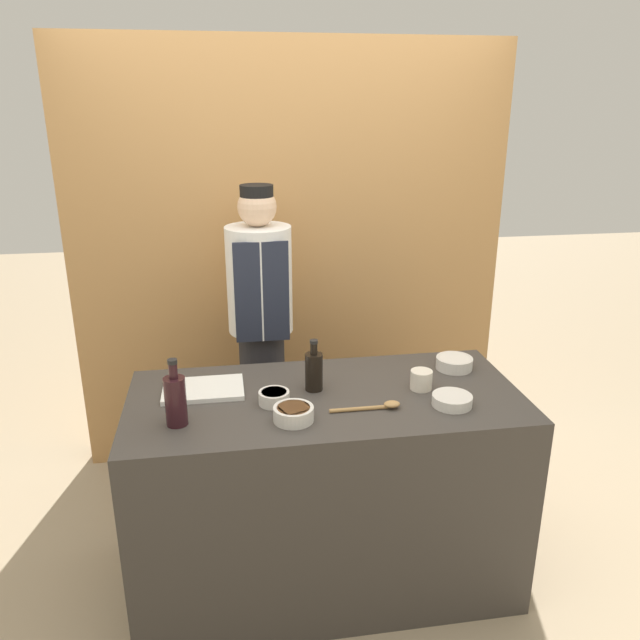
{
  "coord_description": "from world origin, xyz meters",
  "views": [
    {
      "loc": [
        -0.39,
        -2.3,
        2.07
      ],
      "look_at": [
        0.0,
        0.15,
        1.2
      ],
      "focal_mm": 35.0,
      "sensor_mm": 36.0,
      "label": 1
    }
  ],
  "objects_px": {
    "bottle_wine": "(176,399)",
    "cup_cream": "(421,380)",
    "sauce_bowl_brown": "(293,413)",
    "sauce_bowl_green": "(274,397)",
    "sauce_bowl_white": "(454,362)",
    "bottle_soy": "(314,370)",
    "wooden_spoon": "(377,406)",
    "sauce_bowl_orange": "(452,400)",
    "cutting_board": "(203,389)",
    "chef_center": "(261,332)"
  },
  "relations": [
    {
      "from": "cup_cream",
      "to": "wooden_spoon",
      "type": "distance_m",
      "value": 0.28
    },
    {
      "from": "sauce_bowl_white",
      "to": "bottle_wine",
      "type": "relative_size",
      "value": 0.62
    },
    {
      "from": "sauce_bowl_white",
      "to": "sauce_bowl_orange",
      "type": "bearing_deg",
      "value": -111.86
    },
    {
      "from": "bottle_soy",
      "to": "wooden_spoon",
      "type": "distance_m",
      "value": 0.32
    },
    {
      "from": "sauce_bowl_white",
      "to": "sauce_bowl_brown",
      "type": "relative_size",
      "value": 1.06
    },
    {
      "from": "sauce_bowl_brown",
      "to": "sauce_bowl_green",
      "type": "bearing_deg",
      "value": 111.61
    },
    {
      "from": "sauce_bowl_white",
      "to": "sauce_bowl_brown",
      "type": "distance_m",
      "value": 0.87
    },
    {
      "from": "chef_center",
      "to": "sauce_bowl_green",
      "type": "bearing_deg",
      "value": -90.41
    },
    {
      "from": "sauce_bowl_orange",
      "to": "sauce_bowl_brown",
      "type": "relative_size",
      "value": 1.03
    },
    {
      "from": "sauce_bowl_green",
      "to": "sauce_bowl_orange",
      "type": "xyz_separation_m",
      "value": [
        0.7,
        -0.13,
        -0.01
      ]
    },
    {
      "from": "sauce_bowl_brown",
      "to": "chef_center",
      "type": "height_order",
      "value": "chef_center"
    },
    {
      "from": "chef_center",
      "to": "bottle_soy",
      "type": "bearing_deg",
      "value": -76.7
    },
    {
      "from": "wooden_spoon",
      "to": "sauce_bowl_brown",
      "type": "bearing_deg",
      "value": -173.61
    },
    {
      "from": "bottle_soy",
      "to": "cutting_board",
      "type": "bearing_deg",
      "value": 173.36
    },
    {
      "from": "cutting_board",
      "to": "chef_center",
      "type": "bearing_deg",
      "value": 66.7
    },
    {
      "from": "sauce_bowl_brown",
      "to": "cutting_board",
      "type": "bearing_deg",
      "value": 138.02
    },
    {
      "from": "chef_center",
      "to": "cutting_board",
      "type": "bearing_deg",
      "value": -113.3
    },
    {
      "from": "bottle_soy",
      "to": "chef_center",
      "type": "bearing_deg",
      "value": 103.3
    },
    {
      "from": "cutting_board",
      "to": "bottle_wine",
      "type": "height_order",
      "value": "bottle_wine"
    },
    {
      "from": "sauce_bowl_orange",
      "to": "sauce_bowl_brown",
      "type": "distance_m",
      "value": 0.64
    },
    {
      "from": "cup_cream",
      "to": "wooden_spoon",
      "type": "xyz_separation_m",
      "value": [
        -0.23,
        -0.15,
        -0.03
      ]
    },
    {
      "from": "wooden_spoon",
      "to": "chef_center",
      "type": "xyz_separation_m",
      "value": [
        -0.39,
        0.95,
        -0.01
      ]
    },
    {
      "from": "sauce_bowl_orange",
      "to": "chef_center",
      "type": "xyz_separation_m",
      "value": [
        -0.7,
        0.96,
        -0.02
      ]
    },
    {
      "from": "bottle_wine",
      "to": "cutting_board",
      "type": "bearing_deg",
      "value": 71.08
    },
    {
      "from": "cutting_board",
      "to": "bottle_wine",
      "type": "relative_size",
      "value": 1.26
    },
    {
      "from": "bottle_soy",
      "to": "bottle_wine",
      "type": "bearing_deg",
      "value": -158.82
    },
    {
      "from": "sauce_bowl_green",
      "to": "cup_cream",
      "type": "bearing_deg",
      "value": 3.48
    },
    {
      "from": "sauce_bowl_white",
      "to": "cup_cream",
      "type": "distance_m",
      "value": 0.28
    },
    {
      "from": "sauce_bowl_white",
      "to": "chef_center",
      "type": "bearing_deg",
      "value": 143.72
    },
    {
      "from": "bottle_wine",
      "to": "chef_center",
      "type": "distance_m",
      "value": 1.02
    },
    {
      "from": "cutting_board",
      "to": "chef_center",
      "type": "height_order",
      "value": "chef_center"
    },
    {
      "from": "sauce_bowl_orange",
      "to": "cup_cream",
      "type": "height_order",
      "value": "cup_cream"
    },
    {
      "from": "bottle_wine",
      "to": "wooden_spoon",
      "type": "distance_m",
      "value": 0.78
    },
    {
      "from": "bottle_wine",
      "to": "cup_cream",
      "type": "height_order",
      "value": "bottle_wine"
    },
    {
      "from": "sauce_bowl_green",
      "to": "cup_cream",
      "type": "xyz_separation_m",
      "value": [
        0.63,
        0.04,
        0.01
      ]
    },
    {
      "from": "bottle_wine",
      "to": "cup_cream",
      "type": "bearing_deg",
      "value": 8.46
    },
    {
      "from": "wooden_spoon",
      "to": "cup_cream",
      "type": "bearing_deg",
      "value": 33.72
    },
    {
      "from": "cutting_board",
      "to": "bottle_soy",
      "type": "relative_size",
      "value": 1.5
    },
    {
      "from": "wooden_spoon",
      "to": "chef_center",
      "type": "relative_size",
      "value": 0.17
    },
    {
      "from": "cutting_board",
      "to": "bottle_wine",
      "type": "distance_m",
      "value": 0.3
    },
    {
      "from": "sauce_bowl_white",
      "to": "cutting_board",
      "type": "relative_size",
      "value": 0.49
    },
    {
      "from": "sauce_bowl_white",
      "to": "cutting_board",
      "type": "xyz_separation_m",
      "value": [
        -1.13,
        -0.06,
        -0.02
      ]
    },
    {
      "from": "cup_cream",
      "to": "sauce_bowl_green",
      "type": "bearing_deg",
      "value": -176.52
    },
    {
      "from": "sauce_bowl_brown",
      "to": "bottle_wine",
      "type": "height_order",
      "value": "bottle_wine"
    },
    {
      "from": "cutting_board",
      "to": "wooden_spoon",
      "type": "relative_size",
      "value": 1.18
    },
    {
      "from": "bottle_soy",
      "to": "wooden_spoon",
      "type": "height_order",
      "value": "bottle_soy"
    },
    {
      "from": "sauce_bowl_green",
      "to": "bottle_wine",
      "type": "height_order",
      "value": "bottle_wine"
    },
    {
      "from": "sauce_bowl_white",
      "to": "chef_center",
      "type": "xyz_separation_m",
      "value": [
        -0.84,
        0.61,
        -0.03
      ]
    },
    {
      "from": "sauce_bowl_green",
      "to": "bottle_wine",
      "type": "xyz_separation_m",
      "value": [
        -0.38,
        -0.11,
        0.07
      ]
    },
    {
      "from": "sauce_bowl_brown",
      "to": "bottle_wine",
      "type": "distance_m",
      "value": 0.45
    }
  ]
}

